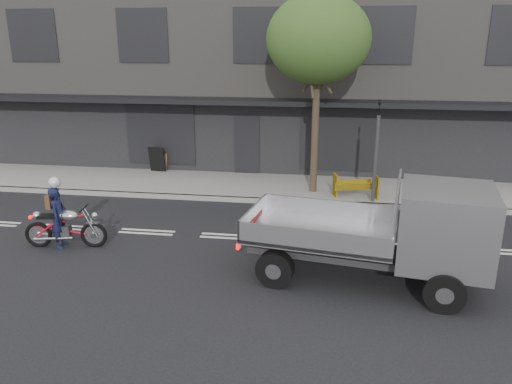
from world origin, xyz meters
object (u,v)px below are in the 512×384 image
(flatbed_ute, at_px, (421,228))
(sandwich_board, at_px, (157,159))
(traffic_light_pole, at_px, (376,157))
(construction_barrier, at_px, (356,187))
(motorcycle, at_px, (65,226))
(rider, at_px, (59,217))
(street_tree, at_px, (318,39))

(flatbed_ute, relative_size, sandwich_board, 5.45)
(traffic_light_pole, bearing_deg, sandwich_board, 162.71)
(construction_barrier, distance_m, sandwich_board, 8.12)
(motorcycle, bearing_deg, sandwich_board, 81.70)
(motorcycle, bearing_deg, flatbed_ute, -14.13)
(traffic_light_pole, relative_size, sandwich_board, 3.43)
(rider, xyz_separation_m, construction_barrier, (7.93, 4.80, -0.27))
(street_tree, bearing_deg, flatbed_ute, -68.67)
(construction_barrier, bearing_deg, traffic_light_pole, -14.96)
(construction_barrier, bearing_deg, motorcycle, -148.34)
(street_tree, height_order, sandwich_board, street_tree)
(construction_barrier, bearing_deg, rider, -148.83)
(flatbed_ute, bearing_deg, rider, -176.76)
(motorcycle, distance_m, construction_barrier, 9.14)
(sandwich_board, bearing_deg, rider, -86.35)
(traffic_light_pole, height_order, sandwich_board, traffic_light_pole)
(rider, relative_size, flatbed_ute, 0.30)
(motorcycle, xyz_separation_m, rider, (-0.15, -0.00, 0.24))
(motorcycle, distance_m, rider, 0.29)
(motorcycle, distance_m, flatbed_ute, 8.95)
(traffic_light_pole, xyz_separation_m, flatbed_ute, (0.52, -5.60, -0.25))
(rider, distance_m, flatbed_ute, 9.08)
(traffic_light_pole, distance_m, sandwich_board, 8.75)
(motorcycle, height_order, sandwich_board, sandwich_board)
(rider, bearing_deg, construction_barrier, -66.84)
(flatbed_ute, xyz_separation_m, construction_barrier, (-1.08, 5.75, -0.84))
(street_tree, xyz_separation_m, traffic_light_pole, (2.00, -0.85, -3.63))
(construction_barrier, bearing_deg, flatbed_ute, -79.37)
(street_tree, relative_size, construction_barrier, 4.64)
(traffic_light_pole, height_order, motorcycle, traffic_light_pole)
(motorcycle, height_order, rider, rider)
(flatbed_ute, bearing_deg, construction_barrier, 109.90)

